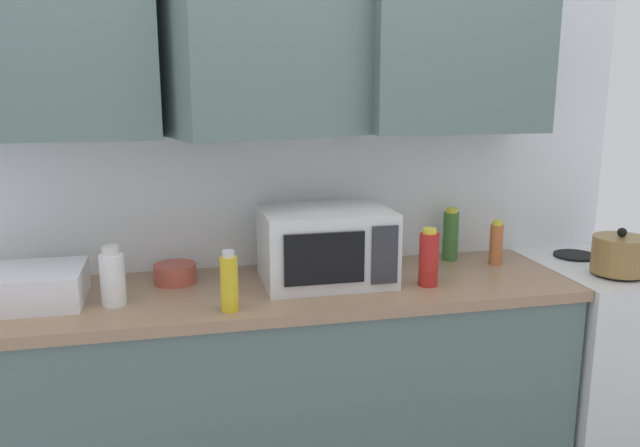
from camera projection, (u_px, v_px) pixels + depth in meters
name	position (u px, v px, depth m)	size (l,w,h in m)	color
wall_back_with_cabinets	(265.00, 101.00, 2.45)	(3.11, 0.53, 2.60)	white
counter_run	(278.00, 397.00, 2.47)	(2.24, 0.63, 0.90)	slate
stove_range	(620.00, 362.00, 2.78)	(0.76, 0.64, 0.91)	silver
kettle	(620.00, 255.00, 2.49)	(0.21, 0.21, 0.18)	olive
microwave	(326.00, 245.00, 2.41)	(0.48, 0.37, 0.28)	silver
dish_rack	(26.00, 287.00, 2.17)	(0.38, 0.30, 0.12)	silver
bottle_green_oil	(451.00, 235.00, 2.71)	(0.07, 0.07, 0.22)	#386B2D
bottle_white_jar	(113.00, 278.00, 2.16)	(0.08, 0.08, 0.21)	white
bottle_yellow_mustard	(229.00, 282.00, 2.10)	(0.06, 0.06, 0.21)	gold
bottle_spice_jar	(496.00, 244.00, 2.64)	(0.05, 0.05, 0.19)	#BC6638
bottle_red_sauce	(429.00, 258.00, 2.36)	(0.07, 0.07, 0.22)	red
bowl_ceramic_small	(175.00, 273.00, 2.41)	(0.16, 0.16, 0.07)	#B24C3D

